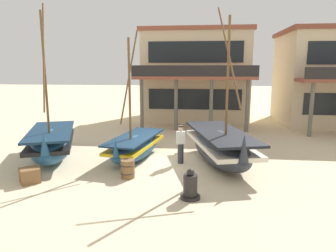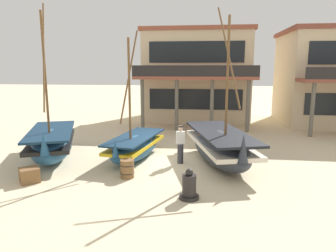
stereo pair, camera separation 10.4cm
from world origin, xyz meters
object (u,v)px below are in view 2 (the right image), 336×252
(fishing_boat_near_left, at_px, (135,146))
(fishing_boat_far_right, at_px, (52,143))
(harbor_building_main, at_px, (197,75))
(capstan_winch, at_px, (189,187))
(wooden_barrel, at_px, (127,169))
(cargo_crate, at_px, (29,175))
(fisherman_by_hull, at_px, (180,145))
(fishing_boat_centre_large, at_px, (220,146))

(fishing_boat_near_left, relative_size, fishing_boat_far_right, 0.83)
(fishing_boat_far_right, relative_size, harbor_building_main, 0.81)
(fishing_boat_near_left, xyz_separation_m, capstan_winch, (2.68, -4.11, -0.20))
(fishing_boat_far_right, distance_m, wooden_barrel, 4.53)
(capstan_winch, xyz_separation_m, wooden_barrel, (-2.43, 1.63, -0.04))
(capstan_winch, height_order, harbor_building_main, harbor_building_main)
(fishing_boat_near_left, height_order, cargo_crate, fishing_boat_near_left)
(cargo_crate, bearing_deg, capstan_winch, -7.27)
(capstan_winch, bearing_deg, fishing_boat_near_left, 123.12)
(fisherman_by_hull, bearing_deg, fishing_boat_centre_large, 5.14)
(fisherman_by_hull, xyz_separation_m, cargo_crate, (-5.29, -2.92, -0.57))
(fisherman_by_hull, distance_m, cargo_crate, 6.07)
(fisherman_by_hull, bearing_deg, wooden_barrel, -132.40)
(fishing_boat_near_left, distance_m, fisherman_by_hull, 2.17)
(capstan_winch, bearing_deg, harbor_building_main, 90.92)
(fishing_boat_far_right, bearing_deg, fishing_boat_centre_large, 1.24)
(fishing_boat_far_right, bearing_deg, fishing_boat_near_left, 6.78)
(fishing_boat_centre_large, xyz_separation_m, cargo_crate, (-6.99, -3.08, -0.53))
(fishing_boat_far_right, xyz_separation_m, cargo_crate, (0.60, -2.91, -0.49))
(fishing_boat_near_left, distance_m, wooden_barrel, 2.50)
(harbor_building_main, bearing_deg, fishing_boat_far_right, -116.82)
(capstan_winch, distance_m, wooden_barrel, 2.93)
(capstan_winch, bearing_deg, fishing_boat_centre_large, 73.51)
(fishing_boat_far_right, bearing_deg, fisherman_by_hull, 0.11)
(fisherman_by_hull, bearing_deg, cargo_crate, -151.05)
(fishing_boat_centre_large, height_order, wooden_barrel, fishing_boat_centre_large)
(fishing_boat_far_right, distance_m, cargo_crate, 3.01)
(fishing_boat_centre_large, relative_size, capstan_winch, 6.70)
(fishing_boat_centre_large, xyz_separation_m, wooden_barrel, (-3.56, -2.19, -0.44))
(fishing_boat_near_left, bearing_deg, cargo_crate, -133.39)
(capstan_winch, xyz_separation_m, harbor_building_main, (-0.26, 15.93, 3.13))
(fishing_boat_far_right, bearing_deg, cargo_crate, -78.37)
(wooden_barrel, relative_size, harbor_building_main, 0.08)
(fishing_boat_near_left, relative_size, fishing_boat_centre_large, 0.86)
(fishing_boat_near_left, distance_m, fishing_boat_far_right, 3.81)
(fishing_boat_near_left, xyz_separation_m, cargo_crate, (-3.18, -3.36, -0.33))
(cargo_crate, distance_m, harbor_building_main, 16.51)
(wooden_barrel, bearing_deg, fisherman_by_hull, 47.60)
(fishing_boat_near_left, relative_size, wooden_barrel, 8.19)
(fishing_boat_centre_large, relative_size, wooden_barrel, 9.47)
(fishing_boat_near_left, xyz_separation_m, wooden_barrel, (0.25, -2.48, -0.25))
(fishing_boat_far_right, xyz_separation_m, capstan_winch, (6.46, -3.66, -0.36))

